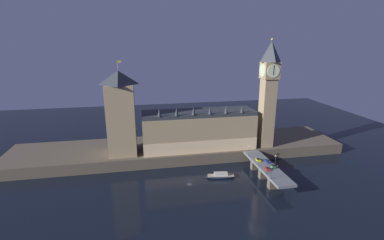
% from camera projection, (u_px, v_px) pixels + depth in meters
% --- Properties ---
extents(ground_plane, '(400.00, 400.00, 0.00)m').
position_uv_depth(ground_plane, '(189.00, 180.00, 154.90)').
color(ground_plane, black).
extents(embankment, '(220.00, 42.00, 6.98)m').
position_uv_depth(embankment, '(179.00, 149.00, 190.81)').
color(embankment, brown).
rests_on(embankment, ground_plane).
extents(parliament_hall, '(72.27, 21.06, 29.66)m').
position_uv_depth(parliament_hall, '(199.00, 130.00, 180.94)').
color(parliament_hall, tan).
rests_on(parliament_hall, embankment).
extents(clock_tower, '(10.34, 10.45, 69.64)m').
position_uv_depth(clock_tower, '(268.00, 91.00, 177.36)').
color(clock_tower, tan).
rests_on(clock_tower, embankment).
extents(victoria_tower, '(16.83, 16.83, 57.40)m').
position_uv_depth(victoria_tower, '(121.00, 113.00, 167.50)').
color(victoria_tower, tan).
rests_on(victoria_tower, embankment).
extents(bridge, '(10.09, 46.00, 7.27)m').
position_uv_depth(bridge, '(267.00, 169.00, 156.67)').
color(bridge, slate).
rests_on(bridge, ground_plane).
extents(car_northbound_lead, '(2.04, 4.03, 1.49)m').
position_uv_depth(car_northbound_lead, '(258.00, 160.00, 162.16)').
color(car_northbound_lead, yellow).
rests_on(car_northbound_lead, bridge).
extents(car_northbound_trail, '(1.95, 4.00, 1.45)m').
position_uv_depth(car_northbound_trail, '(267.00, 169.00, 150.95)').
color(car_northbound_trail, red).
rests_on(car_northbound_trail, bridge).
extents(car_southbound_lead, '(2.06, 4.11, 1.50)m').
position_uv_depth(car_southbound_lead, '(273.00, 166.00, 153.94)').
color(car_southbound_lead, '#235633').
rests_on(car_southbound_lead, bridge).
extents(car_southbound_trail, '(2.11, 4.79, 1.39)m').
position_uv_depth(car_southbound_trail, '(267.00, 161.00, 160.58)').
color(car_southbound_trail, navy).
rests_on(car_southbound_trail, bridge).
extents(pedestrian_near_rail, '(0.38, 0.38, 1.68)m').
position_uv_depth(pedestrian_near_rail, '(267.00, 172.00, 146.47)').
color(pedestrian_near_rail, black).
rests_on(pedestrian_near_rail, bridge).
extents(pedestrian_mid_walk, '(0.38, 0.38, 1.61)m').
position_uv_depth(pedestrian_mid_walk, '(277.00, 167.00, 153.22)').
color(pedestrian_mid_walk, black).
rests_on(pedestrian_mid_walk, bridge).
extents(street_lamp_near, '(1.34, 0.60, 6.93)m').
position_uv_depth(street_lamp_near, '(272.00, 171.00, 140.09)').
color(street_lamp_near, '#2D3333').
rests_on(street_lamp_near, bridge).
extents(street_lamp_mid, '(1.34, 0.60, 6.06)m').
position_uv_depth(street_lamp_mid, '(275.00, 159.00, 155.90)').
color(street_lamp_mid, '#2D3333').
rests_on(street_lamp_mid, bridge).
extents(street_lamp_far, '(1.34, 0.60, 6.78)m').
position_uv_depth(street_lamp_far, '(249.00, 150.00, 167.94)').
color(street_lamp_far, '#2D3333').
rests_on(street_lamp_far, bridge).
extents(boat_upstream, '(17.31, 6.99, 3.21)m').
position_uv_depth(boat_upstream, '(221.00, 176.00, 157.55)').
color(boat_upstream, '#1E2842').
rests_on(boat_upstream, ground_plane).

